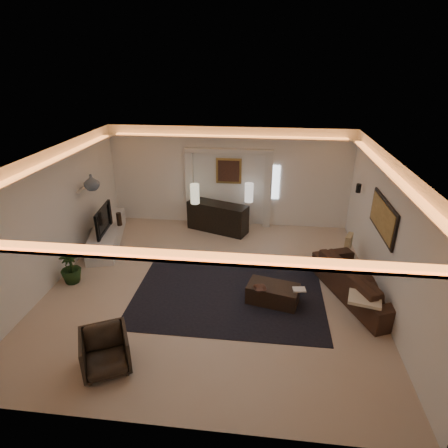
# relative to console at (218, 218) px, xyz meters

# --- Properties ---
(floor) EXTENTS (7.00, 7.00, 0.00)m
(floor) POSITION_rel_console_xyz_m (0.26, -2.91, -0.40)
(floor) COLOR #C3AD96
(floor) RESTS_ON ground
(ceiling) EXTENTS (7.00, 7.00, 0.00)m
(ceiling) POSITION_rel_console_xyz_m (0.26, -2.91, 2.50)
(ceiling) COLOR white
(ceiling) RESTS_ON ground
(wall_back) EXTENTS (7.00, 0.00, 7.00)m
(wall_back) POSITION_rel_console_xyz_m (0.26, 0.59, 1.05)
(wall_back) COLOR white
(wall_back) RESTS_ON ground
(wall_front) EXTENTS (7.00, 0.00, 7.00)m
(wall_front) POSITION_rel_console_xyz_m (0.26, -6.41, 1.05)
(wall_front) COLOR white
(wall_front) RESTS_ON ground
(wall_left) EXTENTS (0.00, 7.00, 7.00)m
(wall_left) POSITION_rel_console_xyz_m (-3.24, -2.91, 1.05)
(wall_left) COLOR white
(wall_left) RESTS_ON ground
(wall_right) EXTENTS (0.00, 7.00, 7.00)m
(wall_right) POSITION_rel_console_xyz_m (3.76, -2.91, 1.05)
(wall_right) COLOR white
(wall_right) RESTS_ON ground
(cove_soffit) EXTENTS (7.00, 7.00, 0.04)m
(cove_soffit) POSITION_rel_console_xyz_m (0.26, -2.91, 2.22)
(cove_soffit) COLOR silver
(cove_soffit) RESTS_ON ceiling
(daylight_slit) EXTENTS (0.25, 0.03, 1.00)m
(daylight_slit) POSITION_rel_console_xyz_m (1.61, 0.57, 0.95)
(daylight_slit) COLOR white
(daylight_slit) RESTS_ON wall_back
(area_rug) EXTENTS (4.00, 3.00, 0.01)m
(area_rug) POSITION_rel_console_xyz_m (0.66, -3.11, -0.39)
(area_rug) COLOR black
(area_rug) RESTS_ON ground
(pilaster_left) EXTENTS (0.22, 0.20, 2.20)m
(pilaster_left) POSITION_rel_console_xyz_m (-0.89, 0.49, 0.70)
(pilaster_left) COLOR silver
(pilaster_left) RESTS_ON ground
(pilaster_right) EXTENTS (0.22, 0.20, 2.20)m
(pilaster_right) POSITION_rel_console_xyz_m (1.41, 0.49, 0.70)
(pilaster_right) COLOR silver
(pilaster_right) RESTS_ON ground
(alcove_header) EXTENTS (2.52, 0.20, 0.12)m
(alcove_header) POSITION_rel_console_xyz_m (0.26, 0.49, 1.85)
(alcove_header) COLOR silver
(alcove_header) RESTS_ON wall_back
(painting_frame) EXTENTS (0.74, 0.04, 0.74)m
(painting_frame) POSITION_rel_console_xyz_m (0.26, 0.56, 1.25)
(painting_frame) COLOR tan
(painting_frame) RESTS_ON wall_back
(painting_canvas) EXTENTS (0.62, 0.02, 0.62)m
(painting_canvas) POSITION_rel_console_xyz_m (0.26, 0.54, 1.25)
(painting_canvas) COLOR #4C2D1E
(painting_canvas) RESTS_ON wall_back
(art_panel_frame) EXTENTS (0.04, 1.64, 0.74)m
(art_panel_frame) POSITION_rel_console_xyz_m (3.73, -2.61, 1.30)
(art_panel_frame) COLOR black
(art_panel_frame) RESTS_ON wall_right
(art_panel_gold) EXTENTS (0.02, 1.50, 0.62)m
(art_panel_gold) POSITION_rel_console_xyz_m (3.70, -2.61, 1.30)
(art_panel_gold) COLOR tan
(art_panel_gold) RESTS_ON wall_right
(wall_sconce) EXTENTS (0.12, 0.12, 0.22)m
(wall_sconce) POSITION_rel_console_xyz_m (3.64, -0.71, 1.28)
(wall_sconce) COLOR black
(wall_sconce) RESTS_ON wall_right
(wall_niche) EXTENTS (0.10, 0.55, 0.04)m
(wall_niche) POSITION_rel_console_xyz_m (-3.18, -1.51, 1.25)
(wall_niche) COLOR silver
(wall_niche) RESTS_ON wall_left
(console) EXTENTS (1.83, 1.12, 0.88)m
(console) POSITION_rel_console_xyz_m (0.00, 0.00, 0.00)
(console) COLOR black
(console) RESTS_ON ground
(lamp_left) EXTENTS (0.33, 0.33, 0.57)m
(lamp_left) POSITION_rel_console_xyz_m (-0.64, -0.03, 0.69)
(lamp_left) COLOR beige
(lamp_left) RESTS_ON console
(lamp_right) EXTENTS (0.32, 0.32, 0.55)m
(lamp_right) POSITION_rel_console_xyz_m (0.88, 0.27, 0.69)
(lamp_right) COLOR silver
(lamp_right) RESTS_ON console
(media_ledge) EXTENTS (1.31, 2.76, 0.50)m
(media_ledge) POSITION_rel_console_xyz_m (-2.89, -1.12, -0.18)
(media_ledge) COLOR silver
(media_ledge) RESTS_ON ground
(tv) EXTENTS (1.20, 0.29, 0.69)m
(tv) POSITION_rel_console_xyz_m (-2.89, -1.47, 0.39)
(tv) COLOR black
(tv) RESTS_ON media_ledge
(figurine) EXTENTS (0.13, 0.13, 0.36)m
(figurine) POSITION_rel_console_xyz_m (-2.56, -0.99, 0.24)
(figurine) COLOR black
(figurine) RESTS_ON media_ledge
(ginger_jar) EXTENTS (0.49, 0.49, 0.39)m
(ginger_jar) POSITION_rel_console_xyz_m (-2.88, -1.58, 1.47)
(ginger_jar) COLOR slate
(ginger_jar) RESTS_ON wall_niche
(plant) EXTENTS (0.48, 0.48, 0.79)m
(plant) POSITION_rel_console_xyz_m (-2.89, -3.12, -0.01)
(plant) COLOR black
(plant) RESTS_ON ground
(sofa) EXTENTS (2.63, 1.82, 0.72)m
(sofa) POSITION_rel_console_xyz_m (3.41, -2.93, -0.04)
(sofa) COLOR black
(sofa) RESTS_ON ground
(throw_blanket) EXTENTS (0.68, 0.60, 0.06)m
(throw_blanket) POSITION_rel_console_xyz_m (3.27, -3.83, 0.15)
(throw_blanket) COLOR white
(throw_blanket) RESTS_ON sofa
(throw_pillow) EXTENTS (0.25, 0.39, 0.38)m
(throw_pillow) POSITION_rel_console_xyz_m (3.41, -1.46, 0.15)
(throw_pillow) COLOR tan
(throw_pillow) RESTS_ON sofa
(coffee_table) EXTENTS (1.13, 0.78, 0.38)m
(coffee_table) POSITION_rel_console_xyz_m (1.59, -3.35, -0.20)
(coffee_table) COLOR black
(coffee_table) RESTS_ON ground
(bowl) EXTENTS (0.33, 0.33, 0.07)m
(bowl) POSITION_rel_console_xyz_m (1.32, -3.54, 0.04)
(bowl) COLOR #412A22
(bowl) RESTS_ON coffee_table
(magazine) EXTENTS (0.27, 0.21, 0.03)m
(magazine) POSITION_rel_console_xyz_m (2.10, -3.45, 0.02)
(magazine) COLOR white
(magazine) RESTS_ON coffee_table
(armchair) EXTENTS (0.99, 1.00, 0.68)m
(armchair) POSITION_rel_console_xyz_m (-1.09, -5.48, -0.06)
(armchair) COLOR #362C26
(armchair) RESTS_ON ground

